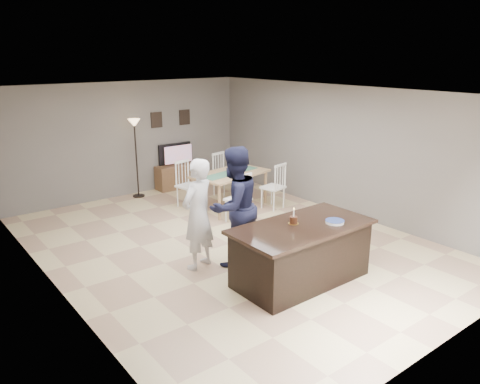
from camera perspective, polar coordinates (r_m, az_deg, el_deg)
floor at (r=8.55m, az=-1.29°, el=-6.32°), size 8.00×8.00×0.00m
room_shell at (r=8.04m, az=-1.36°, el=4.75°), size 8.00×8.00×8.00m
kitchen_island at (r=7.12m, az=7.46°, el=-7.37°), size 2.15×1.10×0.90m
tv_console at (r=12.07m, az=-7.45°, el=1.95°), size 1.20×0.40×0.60m
television at (r=12.00m, az=-7.72°, el=4.62°), size 0.91×0.12×0.53m
tv_screen_glow at (r=11.93m, az=-7.52°, el=4.59°), size 0.78×0.00×0.78m
picture_frames at (r=11.94m, az=-8.43°, el=8.85°), size 1.10×0.02×0.38m
doorway at (r=4.83m, az=-13.75°, el=-9.33°), size 0.00×2.10×2.65m
woman at (r=7.37m, az=-5.16°, el=-2.74°), size 0.76×0.62×1.79m
man at (r=7.45m, az=-0.72°, el=-1.81°), size 1.03×0.85×1.95m
birthday_cake at (r=6.97m, az=6.54°, el=-3.40°), size 0.16×0.16×0.24m
plate_stack at (r=7.10m, az=11.48°, el=-3.56°), size 0.28×0.28×0.04m
dining_table at (r=10.32m, az=-1.18°, el=1.62°), size 1.93×2.17×1.03m
floor_lamp at (r=11.21m, az=-12.68°, el=6.56°), size 0.28×0.28×1.87m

